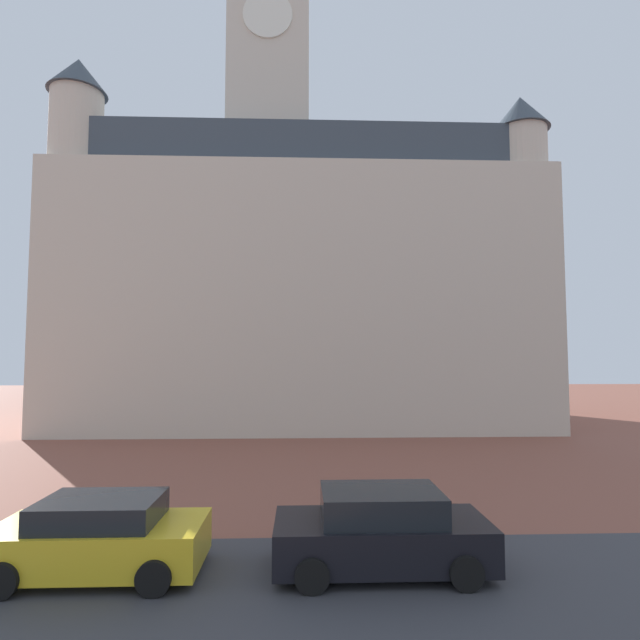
# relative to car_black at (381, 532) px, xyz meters

# --- Properties ---
(ground_plane) EXTENTS (120.00, 120.00, 0.00)m
(ground_plane) POSITION_rel_car_black_xyz_m (-1.61, -0.68, -0.75)
(ground_plane) COLOR brown
(street_asphalt_strip) EXTENTS (120.00, 6.48, 0.00)m
(street_asphalt_strip) POSITION_rel_car_black_xyz_m (-1.61, -1.43, -0.75)
(street_asphalt_strip) COLOR #38383D
(street_asphalt_strip) RESTS_ON ground_plane
(landmark_building) EXTENTS (28.41, 15.19, 34.15)m
(landmark_building) POSITION_rel_car_black_xyz_m (-1.88, 22.89, 8.67)
(landmark_building) COLOR beige
(landmark_building) RESTS_ON ground_plane
(car_black) EXTENTS (4.30, 2.10, 1.58)m
(car_black) POSITION_rel_car_black_xyz_m (0.00, 0.00, 0.00)
(car_black) COLOR black
(car_black) RESTS_ON ground_plane
(car_yellow) EXTENTS (4.07, 2.08, 1.48)m
(car_yellow) POSITION_rel_car_black_xyz_m (-5.60, 0.00, -0.04)
(car_yellow) COLOR gold
(car_yellow) RESTS_ON ground_plane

